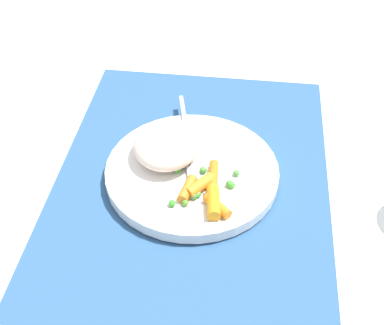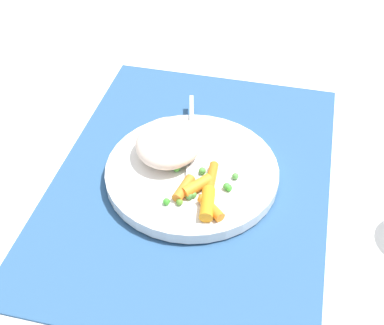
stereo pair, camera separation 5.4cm
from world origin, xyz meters
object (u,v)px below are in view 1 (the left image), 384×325
object	(u,v)px
rice_mound	(167,144)
fork	(189,149)
carrot_portion	(207,192)
plate	(192,172)

from	to	relation	value
rice_mound	fork	distance (m)	0.04
rice_mound	carrot_portion	distance (m)	0.10
rice_mound	fork	bearing A→B (deg)	113.99
plate	fork	world-z (taller)	fork
plate	carrot_portion	xyz separation A→B (m)	(0.05, 0.03, 0.02)
rice_mound	fork	xyz separation A→B (m)	(-0.01, 0.03, -0.02)
carrot_portion	fork	bearing A→B (deg)	-158.39
plate	carrot_portion	distance (m)	0.06
carrot_portion	plate	bearing A→B (deg)	-153.32
rice_mound	plate	bearing A→B (deg)	60.63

